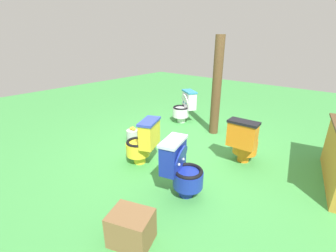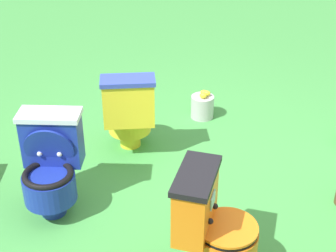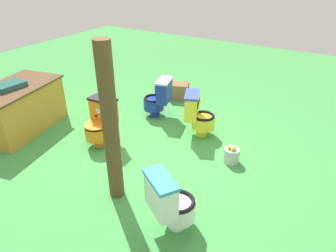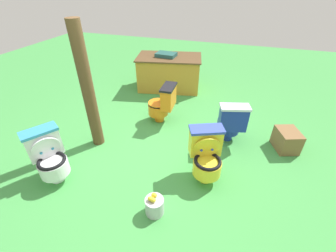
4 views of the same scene
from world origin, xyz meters
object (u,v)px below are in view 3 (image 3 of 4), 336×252
at_px(toilet_blue, 159,98).
at_px(toilet_orange, 100,122).
at_px(lemon_bucket, 232,155).
at_px(toilet_white, 171,202).
at_px(vendor_table, 18,108).
at_px(small_crate, 179,91).
at_px(toilet_yellow, 198,114).
at_px(wooden_post, 110,127).

height_order(toilet_blue, toilet_orange, same).
bearing_deg(lemon_bucket, toilet_blue, 67.97).
distance_m(toilet_white, vendor_table, 3.33).
bearing_deg(toilet_blue, toilet_orange, 152.22).
distance_m(toilet_blue, small_crate, 0.92).
bearing_deg(toilet_orange, toilet_yellow, -141.44).
distance_m(toilet_white, lemon_bucket, 1.53).
bearing_deg(toilet_yellow, small_crate, -161.81).
bearing_deg(lemon_bucket, small_crate, 48.18).
xyz_separation_m(toilet_yellow, small_crate, (1.12, 0.98, -0.21)).
bearing_deg(toilet_orange, toilet_white, 150.17).
bearing_deg(vendor_table, lemon_bucket, -74.88).
xyz_separation_m(toilet_white, lemon_bucket, (1.50, -0.11, -0.26)).
bearing_deg(toilet_yellow, lemon_bucket, 36.88).
height_order(vendor_table, wooden_post, wooden_post).
relative_size(toilet_blue, lemon_bucket, 2.63).
bearing_deg(small_crate, wooden_post, -164.97).
xyz_separation_m(small_crate, lemon_bucket, (-1.56, -1.75, -0.05)).
height_order(toilet_blue, small_crate, toilet_blue).
xyz_separation_m(toilet_white, toilet_yellow, (1.95, 0.65, 0.00)).
bearing_deg(vendor_table, toilet_blue, -47.51).
relative_size(toilet_yellow, toilet_orange, 1.00).
distance_m(toilet_white, wooden_post, 1.04).
bearing_deg(toilet_blue, vendor_table, 116.71).
bearing_deg(toilet_white, small_crate, 150.72).
distance_m(toilet_yellow, wooden_post, 1.91).
height_order(toilet_blue, vendor_table, vendor_table).
bearing_deg(small_crate, toilet_orange, 175.32).
height_order(toilet_blue, toilet_white, same).
bearing_deg(wooden_post, small_crate, 15.03).
height_order(toilet_orange, lemon_bucket, toilet_orange).
distance_m(toilet_orange, lemon_bucket, 2.02).
distance_m(toilet_blue, toilet_yellow, 0.92).
distance_m(toilet_blue, vendor_table, 2.35).
bearing_deg(toilet_blue, lemon_bucket, -127.81).
relative_size(wooden_post, lemon_bucket, 6.89).
bearing_deg(toilet_white, toilet_orange, -174.77).
height_order(toilet_orange, wooden_post, wooden_post).
relative_size(vendor_table, small_crate, 4.07).
bearing_deg(vendor_table, small_crate, -33.55).
height_order(toilet_white, lemon_bucket, toilet_white).
height_order(toilet_blue, lemon_bucket, toilet_blue).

